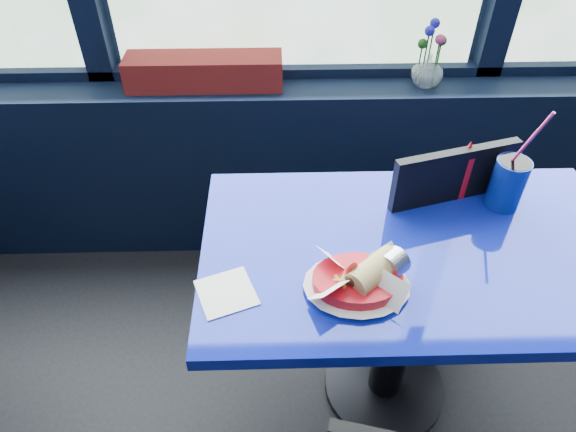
# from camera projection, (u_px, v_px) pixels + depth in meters

# --- Properties ---
(window_sill) EXTENTS (5.00, 0.26, 0.80)m
(window_sill) POSITION_uv_depth(u_px,v_px,m) (296.00, 165.00, 2.31)
(window_sill) COLOR black
(window_sill) RESTS_ON ground
(near_table) EXTENTS (1.20, 0.70, 0.75)m
(near_table) POSITION_uv_depth(u_px,v_px,m) (406.00, 289.00, 1.55)
(near_table) COLOR black
(near_table) RESTS_ON ground
(chair_near_back) EXTENTS (0.52, 0.52, 0.93)m
(chair_near_back) POSITION_uv_depth(u_px,v_px,m) (436.00, 224.00, 1.82)
(chair_near_back) COLOR black
(chair_near_back) RESTS_ON ground
(planter_box) EXTENTS (0.60, 0.15, 0.12)m
(planter_box) POSITION_uv_depth(u_px,v_px,m) (204.00, 71.00, 1.99)
(planter_box) COLOR maroon
(planter_box) RESTS_ON window_sill
(flower_vase) EXTENTS (0.17, 0.17, 0.26)m
(flower_vase) POSITION_uv_depth(u_px,v_px,m) (428.00, 66.00, 1.98)
(flower_vase) COLOR silver
(flower_vase) RESTS_ON window_sill
(food_basket) EXTENTS (0.29, 0.29, 0.09)m
(food_basket) POSITION_uv_depth(u_px,v_px,m) (359.00, 279.00, 1.30)
(food_basket) COLOR red
(food_basket) RESTS_ON near_table
(ketchup_bottle) EXTENTS (0.05, 0.05, 0.20)m
(ketchup_bottle) POSITION_uv_depth(u_px,v_px,m) (463.00, 172.00, 1.54)
(ketchup_bottle) COLOR red
(ketchup_bottle) RESTS_ON near_table
(soda_cup) EXTENTS (0.10, 0.10, 0.34)m
(soda_cup) POSITION_uv_depth(u_px,v_px,m) (508.00, 182.00, 1.51)
(soda_cup) COLOR navy
(soda_cup) RESTS_ON near_table
(napkin) EXTENTS (0.18, 0.18, 0.00)m
(napkin) POSITION_uv_depth(u_px,v_px,m) (226.00, 293.00, 1.30)
(napkin) COLOR white
(napkin) RESTS_ON near_table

